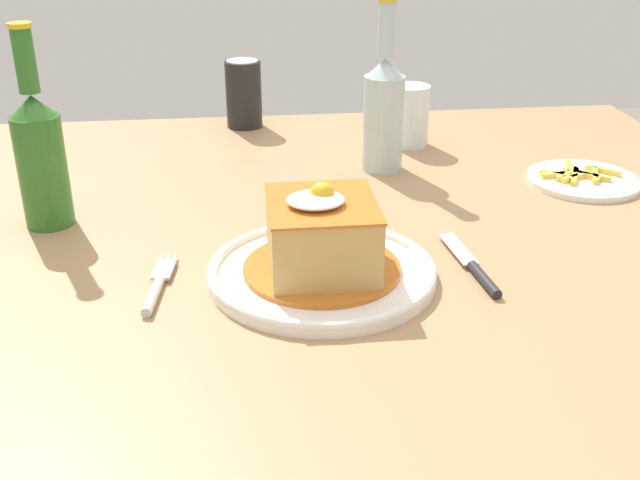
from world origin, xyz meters
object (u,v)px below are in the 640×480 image
knife (476,270)px  beer_bottle_green (40,154)px  main_plate (322,271)px  side_plate_fries (582,179)px  fork (157,287)px  soda_can (244,94)px  beer_bottle_clear (384,108)px  drinking_glass (409,120)px

knife → beer_bottle_green: 0.58m
main_plate → side_plate_fries: bearing=31.4°
main_plate → fork: (-0.19, -0.01, -0.00)m
soda_can → knife: bearing=-68.0°
beer_bottle_clear → beer_bottle_green: 0.51m
beer_bottle_clear → knife: bearing=-83.4°
knife → drinking_glass: 0.49m
soda_can → beer_bottle_clear: size_ratio=0.47×
knife → side_plate_fries: (0.25, 0.28, -0.00)m
beer_bottle_clear → drinking_glass: (0.07, 0.12, -0.05)m
knife → beer_bottle_clear: (-0.04, 0.37, 0.09)m
main_plate → fork: size_ratio=1.88×
fork → beer_bottle_clear: bearing=48.7°
beer_bottle_green → fork: bearing=-53.1°
main_plate → beer_bottle_green: size_ratio=1.00×
fork → drinking_glass: (0.40, 0.49, 0.04)m
beer_bottle_clear → beer_bottle_green: (-0.49, -0.16, 0.00)m
side_plate_fries → knife: bearing=-132.3°
soda_can → fork: bearing=-100.3°
beer_bottle_clear → beer_bottle_green: bearing=-161.3°
beer_bottle_green → drinking_glass: 0.62m
drinking_glass → fork: bearing=-129.1°
fork → soda_can: 0.65m
fork → drinking_glass: drinking_glass is taller
main_plate → beer_bottle_clear: 0.40m
soda_can → side_plate_fries: 0.62m
fork → beer_bottle_clear: beer_bottle_clear is taller
knife → soda_can: bearing=112.0°
main_plate → knife: bearing=-3.8°
beer_bottle_green → soda_can: bearing=57.3°
main_plate → knife: (0.18, -0.01, -0.00)m
beer_bottle_green → side_plate_fries: bearing=4.8°
soda_can → beer_bottle_clear: bearing=-50.7°
soda_can → beer_bottle_clear: 0.34m
beer_bottle_green → knife: bearing=-21.7°
fork → beer_bottle_green: 0.28m
main_plate → knife: 0.18m
beer_bottle_clear → side_plate_fries: size_ratio=1.56×
main_plate → soda_can: size_ratio=2.15×
main_plate → beer_bottle_clear: beer_bottle_clear is taller
fork → side_plate_fries: size_ratio=0.83×
soda_can → drinking_glass: bearing=-27.2°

